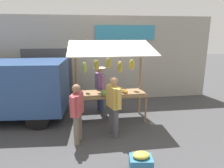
% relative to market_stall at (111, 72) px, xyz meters
% --- Properties ---
extents(ground_plane, '(40.00, 40.00, 0.00)m').
position_rel_market_stall_xyz_m(ground_plane, '(0.00, 0.04, -1.54)').
color(ground_plane, '#424244').
extents(street_backdrop, '(9.00, 0.30, 3.40)m').
position_rel_market_stall_xyz_m(street_backdrop, '(0.04, -2.15, 0.16)').
color(street_backdrop, '#9E998E').
rests_on(street_backdrop, ground).
extents(market_stall, '(2.50, 1.46, 2.50)m').
position_rel_market_stall_xyz_m(market_stall, '(0.00, 0.00, 0.00)').
color(market_stall, olive).
rests_on(market_stall, ground).
extents(vendor_with_sunhat, '(0.42, 0.68, 1.61)m').
position_rel_market_stall_xyz_m(vendor_with_sunhat, '(0.28, -0.71, -0.59)').
color(vendor_with_sunhat, navy).
rests_on(vendor_with_sunhat, ground).
extents(shopper_in_grey_tee, '(0.33, 0.64, 1.52)m').
position_rel_market_stall_xyz_m(shopper_in_grey_tee, '(1.02, 1.34, -0.68)').
color(shopper_in_grey_tee, '#726656').
rests_on(shopper_in_grey_tee, ground).
extents(shopper_with_ponytail, '(0.35, 0.67, 1.63)m').
position_rel_market_stall_xyz_m(shopper_with_ponytail, '(0.07, 1.12, -0.60)').
color(shopper_with_ponytail, '#4C4C51').
rests_on(shopper_with_ponytail, ground).
extents(produce_crate_near, '(0.50, 0.40, 0.40)m').
position_rel_market_stall_xyz_m(produce_crate_near, '(-0.25, 2.65, -1.36)').
color(produce_crate_near, teal).
rests_on(produce_crate_near, ground).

